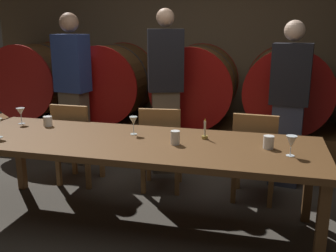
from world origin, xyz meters
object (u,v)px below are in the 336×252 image
at_px(wine_barrel_center, 196,85).
at_px(guest_right, 289,104).
at_px(wine_barrel_far_left, 38,79).
at_px(wine_glass_far_left, 21,112).
at_px(wine_glass_center_right, 133,121).
at_px(dining_table, 136,147).
at_px(chair_left, 76,140).
at_px(wine_barrel_right, 286,88).
at_px(chair_center, 161,145).
at_px(cup_center, 175,138).
at_px(cup_right, 269,142).
at_px(cup_left, 48,121).
at_px(guest_left, 73,88).
at_px(chair_right, 255,153).
at_px(wine_glass_far_right, 291,142).
at_px(candle_center, 205,133).
at_px(wine_barrel_left, 113,82).
at_px(guest_center, 165,91).

distance_m(wine_barrel_center, guest_right, 1.29).
distance_m(wine_barrel_far_left, wine_glass_far_left, 1.86).
bearing_deg(wine_glass_center_right, dining_table, -65.90).
xyz_separation_m(chair_left, wine_glass_far_left, (-0.33, -0.42, 0.37)).
height_order(wine_barrel_center, wine_barrel_right, same).
height_order(guest_right, wine_glass_center_right, guest_right).
distance_m(chair_center, cup_center, 0.87).
bearing_deg(cup_right, cup_center, -173.98).
xyz_separation_m(guest_right, cup_left, (-2.17, -0.97, -0.08)).
xyz_separation_m(guest_left, wine_glass_center_right, (1.14, -1.11, -0.06)).
relative_size(guest_right, cup_left, 18.70).
distance_m(chair_left, chair_right, 1.83).
distance_m(wine_glass_far_right, cup_right, 0.22).
bearing_deg(wine_glass_center_right, guest_right, 38.38).
distance_m(guest_right, cup_center, 1.52).
bearing_deg(guest_left, wine_glass_far_left, 98.67).
xyz_separation_m(wine_glass_far_right, cup_right, (-0.15, 0.14, -0.05)).
bearing_deg(candle_center, cup_right, -14.60).
relative_size(guest_left, cup_center, 16.45).
distance_m(chair_left, guest_left, 0.82).
relative_size(guest_right, cup_right, 17.38).
bearing_deg(chair_left, wine_glass_far_right, 160.75).
relative_size(wine_barrel_far_left, candle_center, 5.64).
relative_size(wine_barrel_center, wine_barrel_right, 1.00).
xyz_separation_m(wine_barrel_far_left, guest_left, (0.86, -0.62, 0.00)).
bearing_deg(wine_barrel_left, chair_center, -50.08).
bearing_deg(chair_right, dining_table, 40.19).
xyz_separation_m(guest_center, guest_right, (1.31, -0.05, -0.07)).
bearing_deg(chair_right, guest_right, -117.98).
bearing_deg(cup_left, chair_left, 84.51).
distance_m(guest_center, cup_center, 1.35).
xyz_separation_m(wine_glass_far_left, wine_glass_far_right, (2.41, -0.34, -0.01)).
height_order(wine_barrel_far_left, guest_right, guest_right).
bearing_deg(wine_glass_far_left, wine_barrel_far_left, 117.28).
bearing_deg(cup_center, cup_left, 168.49).
bearing_deg(wine_glass_far_left, candle_center, -2.08).
bearing_deg(wine_barrel_left, wine_barrel_center, 0.00).
xyz_separation_m(wine_barrel_center, wine_barrel_right, (1.08, 0.00, 0.00)).
xyz_separation_m(wine_barrel_left, wine_glass_far_right, (2.16, -1.99, -0.07)).
xyz_separation_m(wine_barrel_right, wine_glass_far_left, (-2.46, -1.65, -0.06)).
bearing_deg(cup_left, wine_glass_far_right, -8.71).
bearing_deg(guest_right, chair_center, 29.05).
bearing_deg(wine_glass_far_right, chair_left, 160.08).
distance_m(wine_barrel_left, wine_glass_far_right, 2.94).
height_order(wine_barrel_left, chair_right, wine_barrel_left).
bearing_deg(wine_barrel_far_left, wine_barrel_left, 0.00).
distance_m(guest_left, cup_center, 2.02).
bearing_deg(wine_barrel_left, cup_left, -88.88).
height_order(wine_barrel_far_left, wine_barrel_left, same).
xyz_separation_m(wine_barrel_far_left, wine_barrel_right, (3.31, 0.00, 0.00)).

